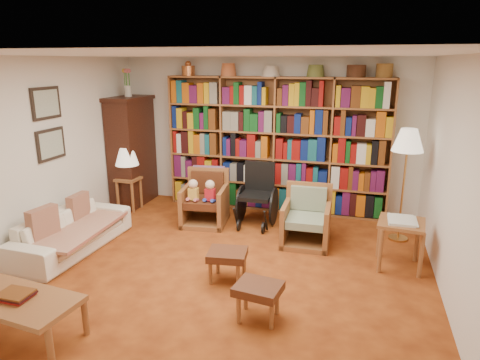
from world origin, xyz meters
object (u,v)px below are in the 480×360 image
(footstool_b, at_px, (258,291))
(coffee_table, at_px, (17,303))
(armchair_leather, at_px, (206,201))
(footstool_a, at_px, (227,257))
(side_table_papers, at_px, (401,229))
(side_table_lamp, at_px, (129,187))
(sofa, at_px, (72,231))
(floor_lamp, at_px, (408,145))
(armchair_sage, at_px, (307,221))
(wheelchair, at_px, (257,196))

(footstool_b, bearing_deg, coffee_table, -155.13)
(armchair_leather, bearing_deg, coffee_table, -100.12)
(footstool_a, bearing_deg, side_table_papers, 25.53)
(side_table_lamp, height_order, footstool_b, side_table_lamp)
(sofa, xyz_separation_m, footstool_a, (2.24, -0.23, 0.04))
(floor_lamp, relative_size, side_table_papers, 2.54)
(armchair_leather, xyz_separation_m, armchair_sage, (1.60, -0.33, -0.04))
(footstool_b, bearing_deg, footstool_a, 129.15)
(side_table_lamp, distance_m, armchair_leather, 1.47)
(armchair_sage, xyz_separation_m, coffee_table, (-2.18, -2.91, 0.07))
(side_table_lamp, bearing_deg, armchair_sage, -9.67)
(footstool_a, bearing_deg, armchair_sage, 62.18)
(sofa, relative_size, coffee_table, 1.52)
(side_table_lamp, height_order, side_table_papers, side_table_papers)
(side_table_lamp, distance_m, side_table_papers, 4.35)
(armchair_leather, height_order, side_table_papers, armchair_leather)
(armchair_sage, xyz_separation_m, footstool_a, (-0.72, -1.36, -0.01))
(side_table_lamp, bearing_deg, floor_lamp, -1.16)
(armchair_leather, xyz_separation_m, footstool_a, (0.88, -1.69, -0.05))
(footstool_a, bearing_deg, sofa, 174.03)
(floor_lamp, xyz_separation_m, coffee_table, (-3.42, -3.34, -0.98))
(side_table_lamp, distance_m, floor_lamp, 4.41)
(footstool_b, distance_m, coffee_table, 2.18)
(sofa, xyz_separation_m, side_table_lamp, (-0.10, 1.65, 0.13))
(wheelchair, bearing_deg, armchair_leather, -167.81)
(footstool_b, height_order, coffee_table, coffee_table)
(armchair_leather, relative_size, side_table_papers, 1.35)
(sofa, bearing_deg, floor_lamp, -67.68)
(footstool_b, bearing_deg, side_table_papers, 48.06)
(side_table_papers, bearing_deg, footstool_b, -131.94)
(armchair_sage, distance_m, floor_lamp, 1.69)
(armchair_sage, height_order, floor_lamp, floor_lamp)
(armchair_leather, bearing_deg, side_table_lamp, 172.55)
(footstool_a, bearing_deg, floor_lamp, 42.49)
(armchair_leather, height_order, footstool_b, armchair_leather)
(floor_lamp, relative_size, coffee_table, 1.35)
(armchair_sage, bearing_deg, floor_lamp, 19.28)
(footstool_a, distance_m, coffee_table, 2.13)
(armchair_sage, bearing_deg, armchair_leather, 168.32)
(footstool_a, bearing_deg, wheelchair, 93.39)
(side_table_lamp, distance_m, wheelchair, 2.23)
(sofa, distance_m, armchair_leather, 1.99)
(armchair_leather, distance_m, floor_lamp, 3.02)
(armchair_leather, relative_size, armchair_sage, 1.05)
(wheelchair, distance_m, coffee_table, 3.66)
(floor_lamp, bearing_deg, side_table_papers, -94.01)
(floor_lamp, distance_m, footstool_b, 3.02)
(side_table_lamp, height_order, footstool_a, side_table_lamp)
(side_table_papers, xyz_separation_m, coffee_table, (-3.36, -2.45, -0.12))
(footstool_a, bearing_deg, coffee_table, -133.31)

